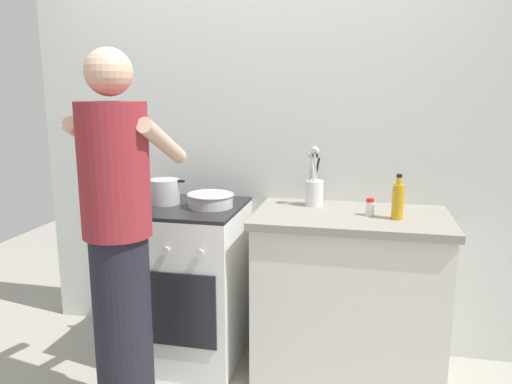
% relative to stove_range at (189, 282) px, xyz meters
% --- Properties ---
extents(ground, '(6.00, 6.00, 0.00)m').
position_rel_stove_range_xyz_m(ground, '(0.35, -0.15, -0.45)').
color(ground, gray).
extents(back_wall, '(3.20, 0.10, 2.50)m').
position_rel_stove_range_xyz_m(back_wall, '(0.55, 0.35, 0.80)').
color(back_wall, silver).
rests_on(back_wall, ground).
extents(countertop, '(1.00, 0.60, 0.90)m').
position_rel_stove_range_xyz_m(countertop, '(0.90, 0.00, 0.00)').
color(countertop, silver).
rests_on(countertop, ground).
extents(stove_range, '(0.60, 0.62, 0.90)m').
position_rel_stove_range_xyz_m(stove_range, '(0.00, 0.00, 0.00)').
color(stove_range, white).
rests_on(stove_range, ground).
extents(pot, '(0.24, 0.17, 0.14)m').
position_rel_stove_range_xyz_m(pot, '(-0.14, 0.02, 0.52)').
color(pot, '#B2B2B7').
rests_on(pot, stove_range).
extents(mixing_bowl, '(0.26, 0.26, 0.08)m').
position_rel_stove_range_xyz_m(mixing_bowl, '(0.14, -0.00, 0.49)').
color(mixing_bowl, '#B7B7BC').
rests_on(mixing_bowl, stove_range).
extents(utensil_crock, '(0.10, 0.10, 0.33)m').
position_rel_stove_range_xyz_m(utensil_crock, '(0.69, 0.15, 0.55)').
color(utensil_crock, silver).
rests_on(utensil_crock, countertop).
extents(spice_bottle, '(0.04, 0.04, 0.09)m').
position_rel_stove_range_xyz_m(spice_bottle, '(0.99, -0.01, 0.49)').
color(spice_bottle, silver).
rests_on(spice_bottle, countertop).
extents(oil_bottle, '(0.06, 0.06, 0.23)m').
position_rel_stove_range_xyz_m(oil_bottle, '(1.12, -0.05, 0.54)').
color(oil_bottle, gold).
rests_on(oil_bottle, countertop).
extents(person, '(0.41, 0.50, 1.70)m').
position_rel_stove_range_xyz_m(person, '(-0.09, -0.61, 0.41)').
color(person, black).
rests_on(person, ground).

